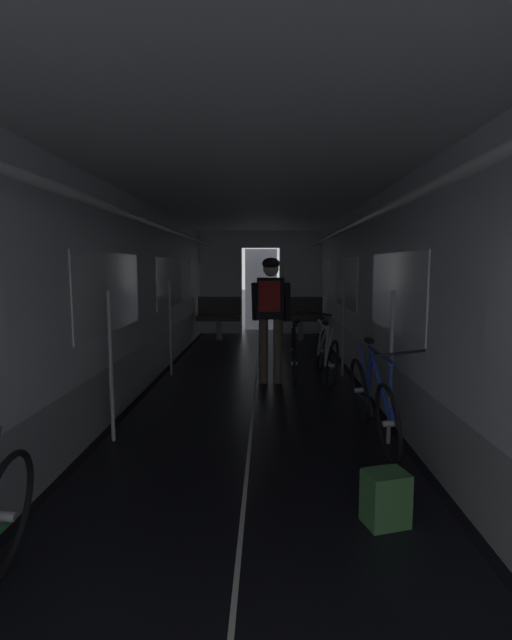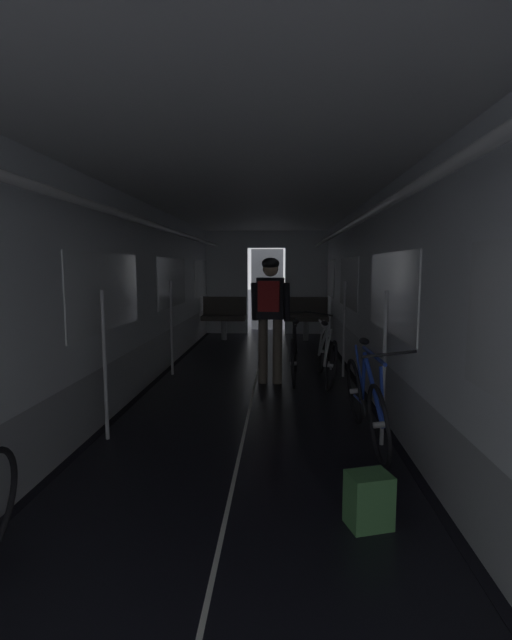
{
  "view_description": "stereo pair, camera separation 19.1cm",
  "coord_description": "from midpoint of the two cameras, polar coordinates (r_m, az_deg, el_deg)",
  "views": [
    {
      "loc": [
        0.15,
        -1.98,
        1.61
      ],
      "look_at": [
        0.0,
        4.45,
        0.86
      ],
      "focal_mm": 25.78,
      "sensor_mm": 36.0,
      "label": 1
    },
    {
      "loc": [
        0.35,
        -1.97,
        1.61
      ],
      "look_at": [
        0.0,
        4.45,
        0.86
      ],
      "focal_mm": 25.78,
      "sensor_mm": 36.0,
      "label": 2
    }
  ],
  "objects": [
    {
      "name": "ground_plane",
      "position": [
        2.56,
        -5.37,
        -32.35
      ],
      "size": [
        60.0,
        60.0,
        0.0
      ],
      "primitive_type": "plane",
      "color": "black"
    },
    {
      "name": "bench_seat_far_right",
      "position": [
        10.12,
        5.04,
        0.72
      ],
      "size": [
        0.98,
        0.51,
        0.95
      ],
      "color": "gray",
      "rests_on": "ground"
    },
    {
      "name": "bicycle_black_in_aisle",
      "position": [
        6.6,
        3.92,
        -4.06
      ],
      "size": [
        0.44,
        1.69,
        0.94
      ],
      "color": "black",
      "rests_on": "ground"
    },
    {
      "name": "person_cyclist_aisle",
      "position": [
        6.24,
        0.95,
        1.7
      ],
      "size": [
        0.55,
        0.41,
        1.73
      ],
      "color": "brown",
      "rests_on": "ground"
    },
    {
      "name": "train_car_shell",
      "position": [
        5.58,
        -1.2,
        7.55
      ],
      "size": [
        3.14,
        12.34,
        2.57
      ],
      "color": "black",
      "rests_on": "ground"
    },
    {
      "name": "bicycle_blue",
      "position": [
        4.44,
        13.03,
        -9.6
      ],
      "size": [
        0.44,
        1.69,
        0.95
      ],
      "color": "black",
      "rests_on": "ground"
    },
    {
      "name": "backpack_on_floor",
      "position": [
        3.16,
        14.01,
        -20.68
      ],
      "size": [
        0.31,
        0.27,
        0.34
      ],
      "primitive_type": "cube",
      "rotation": [
        0.0,
        0.0,
        0.29
      ],
      "color": "#3D703D",
      "rests_on": "ground"
    },
    {
      "name": "bicycle_silver",
      "position": [
        6.55,
        7.89,
        -4.23
      ],
      "size": [
        0.44,
        1.69,
        0.96
      ],
      "color": "black",
      "rests_on": "ground"
    },
    {
      "name": "bench_seat_far_left",
      "position": [
        10.17,
        -5.14,
        0.75
      ],
      "size": [
        0.98,
        0.51,
        0.95
      ],
      "color": "gray",
      "rests_on": "ground"
    }
  ]
}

